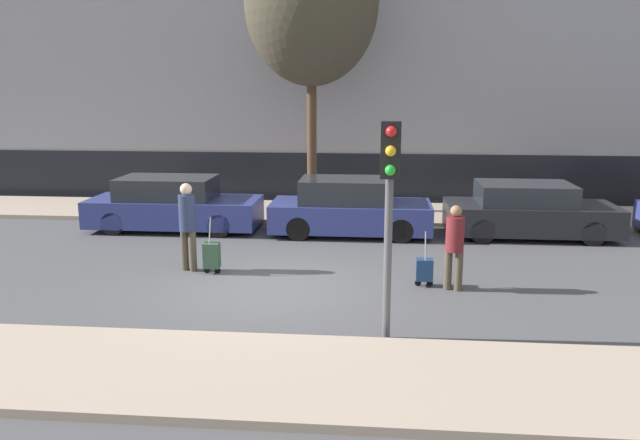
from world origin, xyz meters
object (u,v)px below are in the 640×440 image
at_px(trolley_left, 212,256).
at_px(pedestrian_left, 187,221).
at_px(parked_car_1, 349,209).
at_px(pedestrian_right, 455,243).
at_px(parked_car_0, 173,205).
at_px(traffic_light, 390,187).
at_px(parked_car_2, 528,212).
at_px(bare_tree_near_crossing, 311,3).
at_px(trolley_right, 424,270).

bearing_deg(trolley_left, pedestrian_left, 163.02).
relative_size(parked_car_1, pedestrian_right, 2.51).
distance_m(parked_car_1, trolley_left, 4.54).
xyz_separation_m(parked_car_0, traffic_light, (5.57, -7.00, 1.70)).
xyz_separation_m(parked_car_1, traffic_light, (0.88, -6.86, 1.69)).
distance_m(parked_car_2, pedestrian_right, 5.10).
distance_m(pedestrian_left, trolley_left, 0.87).
height_order(parked_car_1, trolley_left, parked_car_1).
xyz_separation_m(pedestrian_left, bare_tree_near_crossing, (1.94, 6.08, 4.99)).
distance_m(trolley_right, traffic_light, 3.49).
xyz_separation_m(parked_car_2, trolley_right, (-2.91, -4.33, -0.32)).
bearing_deg(traffic_light, pedestrian_left, 140.36).
xyz_separation_m(pedestrian_left, trolley_left, (0.53, -0.16, -0.68)).
xyz_separation_m(trolley_left, pedestrian_right, (4.79, -0.62, 0.54)).
xyz_separation_m(traffic_light, bare_tree_near_crossing, (-2.10, 9.42, 3.68)).
bearing_deg(parked_car_0, parked_car_2, 0.40).
xyz_separation_m(trolley_right, traffic_light, (-0.76, -2.73, 2.04)).
bearing_deg(parked_car_0, trolley_left, -61.65).
relative_size(parked_car_1, pedestrian_left, 2.22).
bearing_deg(parked_car_1, pedestrian_right, -63.35).
relative_size(pedestrian_right, trolley_right, 1.50).
bearing_deg(pedestrian_left, trolley_left, 179.94).
xyz_separation_m(parked_car_0, pedestrian_left, (1.53, -3.65, 0.39)).
xyz_separation_m(parked_car_1, pedestrian_right, (2.16, -4.30, 0.24)).
xyz_separation_m(parked_car_0, trolley_left, (2.06, -3.81, -0.28)).
bearing_deg(pedestrian_right, pedestrian_left, -170.37).
bearing_deg(trolley_right, bare_tree_near_crossing, 113.15).
xyz_separation_m(pedestrian_right, bare_tree_near_crossing, (-3.38, 6.86, 5.12)).
bearing_deg(bare_tree_near_crossing, pedestrian_right, -63.74).
distance_m(parked_car_2, trolley_left, 8.17).
bearing_deg(pedestrian_left, trolley_right, -170.36).
bearing_deg(trolley_right, parked_car_1, 111.60).
distance_m(parked_car_2, bare_tree_near_crossing, 8.24).
distance_m(pedestrian_left, bare_tree_near_crossing, 8.09).
relative_size(pedestrian_left, trolley_right, 1.70).
height_order(parked_car_1, traffic_light, traffic_light).
height_order(trolley_left, traffic_light, traffic_light).
bearing_deg(parked_car_2, parked_car_0, -179.60).
distance_m(pedestrian_left, pedestrian_right, 5.38).
bearing_deg(pedestrian_right, trolley_left, -169.39).
bearing_deg(pedestrian_right, bare_tree_near_crossing, 134.25).
bearing_deg(parked_car_0, pedestrian_left, -67.26).
height_order(pedestrian_right, trolley_right, pedestrian_right).
bearing_deg(pedestrian_right, parked_car_2, 80.04).
bearing_deg(traffic_light, parked_car_1, 97.28).
xyz_separation_m(parked_car_1, parked_car_2, (4.55, 0.20, -0.03)).
relative_size(trolley_right, bare_tree_near_crossing, 0.13).
distance_m(parked_car_0, bare_tree_near_crossing, 6.84).
bearing_deg(pedestrian_right, parked_car_1, 134.64).
relative_size(parked_car_0, parked_car_1, 1.10).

